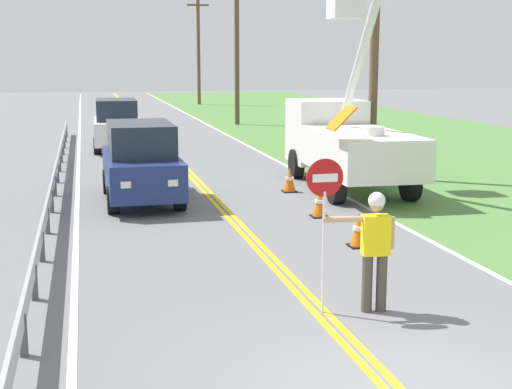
% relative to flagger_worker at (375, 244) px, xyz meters
% --- Properties ---
extents(grass_verge_right, '(16.00, 110.00, 0.01)m').
position_rel_flagger_worker_xyz_m(grass_verge_right, '(10.81, 17.31, -1.04)').
color(grass_verge_right, '#517F3D').
rests_on(grass_verge_right, ground).
extents(centerline_yellow_left, '(0.11, 110.00, 0.01)m').
position_rel_flagger_worker_xyz_m(centerline_yellow_left, '(-0.88, 17.31, -1.04)').
color(centerline_yellow_left, yellow).
rests_on(centerline_yellow_left, ground).
extents(centerline_yellow_right, '(0.11, 110.00, 0.01)m').
position_rel_flagger_worker_xyz_m(centerline_yellow_right, '(-0.70, 17.31, -1.04)').
color(centerline_yellow_right, yellow).
rests_on(centerline_yellow_right, ground).
extents(edge_line_right, '(0.12, 110.00, 0.01)m').
position_rel_flagger_worker_xyz_m(edge_line_right, '(2.81, 17.31, -1.04)').
color(edge_line_right, silver).
rests_on(edge_line_right, ground).
extents(edge_line_left, '(0.12, 110.00, 0.01)m').
position_rel_flagger_worker_xyz_m(edge_line_left, '(-4.39, 17.31, -1.04)').
color(edge_line_left, silver).
rests_on(edge_line_left, ground).
extents(flagger_worker, '(1.08, 0.29, 1.83)m').
position_rel_flagger_worker_xyz_m(flagger_worker, '(0.00, 0.00, 0.00)').
color(flagger_worker, '#474238').
rests_on(flagger_worker, ground).
extents(stop_sign_paddle, '(0.56, 0.04, 2.33)m').
position_rel_flagger_worker_xyz_m(stop_sign_paddle, '(-0.76, 0.10, 0.66)').
color(stop_sign_paddle, silver).
rests_on(stop_sign_paddle, ground).
extents(utility_bucket_truck, '(2.88, 6.88, 5.69)m').
position_rel_flagger_worker_xyz_m(utility_bucket_truck, '(3.36, 10.55, 0.38)').
color(utility_bucket_truck, white).
rests_on(utility_bucket_truck, ground).
extents(oncoming_suv_nearest, '(1.95, 4.62, 2.10)m').
position_rel_flagger_worker_xyz_m(oncoming_suv_nearest, '(-2.70, 9.53, 0.01)').
color(oncoming_suv_nearest, navy).
rests_on(oncoming_suv_nearest, ground).
extents(oncoming_suv_second, '(2.01, 4.65, 2.10)m').
position_rel_flagger_worker_xyz_m(oncoming_suv_second, '(-2.80, 21.21, 0.01)').
color(oncoming_suv_second, silver).
rests_on(oncoming_suv_second, ground).
extents(utility_pole_near, '(1.80, 0.28, 7.90)m').
position_rel_flagger_worker_xyz_m(utility_pole_near, '(4.77, 11.93, 3.09)').
color(utility_pole_near, brown).
rests_on(utility_pole_near, ground).
extents(utility_pole_mid, '(1.80, 0.28, 8.35)m').
position_rel_flagger_worker_xyz_m(utility_pole_mid, '(4.52, 31.79, 3.31)').
color(utility_pole_mid, brown).
rests_on(utility_pole_mid, ground).
extents(utility_pole_far, '(1.80, 0.28, 8.67)m').
position_rel_flagger_worker_xyz_m(utility_pole_far, '(5.30, 51.12, 3.47)').
color(utility_pole_far, brown).
rests_on(utility_pole_far, ground).
extents(traffic_cone_lead, '(0.40, 0.40, 0.70)m').
position_rel_flagger_worker_xyz_m(traffic_cone_lead, '(1.19, 3.69, -0.71)').
color(traffic_cone_lead, orange).
rests_on(traffic_cone_lead, ground).
extents(traffic_cone_mid, '(0.40, 0.40, 0.70)m').
position_rel_flagger_worker_xyz_m(traffic_cone_mid, '(1.30, 6.58, -0.71)').
color(traffic_cone_mid, orange).
rests_on(traffic_cone_mid, ground).
extents(traffic_cone_tail, '(0.40, 0.40, 0.70)m').
position_rel_flagger_worker_xyz_m(traffic_cone_tail, '(1.52, 10.00, -0.71)').
color(traffic_cone_tail, orange).
rests_on(traffic_cone_tail, ground).
extents(guardrail_left_shoulder, '(0.10, 32.00, 0.71)m').
position_rel_flagger_worker_xyz_m(guardrail_left_shoulder, '(-4.99, 12.00, -0.53)').
color(guardrail_left_shoulder, '#9EA0A3').
rests_on(guardrail_left_shoulder, ground).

